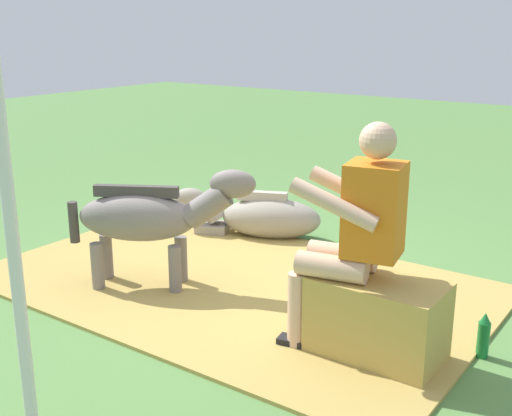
% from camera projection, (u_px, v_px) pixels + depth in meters
% --- Properties ---
extents(ground_plane, '(24.00, 24.00, 0.00)m').
position_uv_depth(ground_plane, '(248.00, 280.00, 4.85)').
color(ground_plane, '#568442').
extents(hay_patch, '(3.58, 2.26, 0.02)m').
position_uv_depth(hay_patch, '(233.00, 283.00, 4.76)').
color(hay_patch, tan).
rests_on(hay_patch, ground).
extents(hay_bale, '(0.74, 0.42, 0.47)m').
position_uv_depth(hay_bale, '(377.00, 319.00, 3.67)').
color(hay_bale, tan).
rests_on(hay_bale, ground).
extents(person_seated, '(0.70, 0.50, 1.35)m').
position_uv_depth(person_seated, '(353.00, 229.00, 3.61)').
color(person_seated, '#D8AD8C').
rests_on(person_seated, ground).
extents(pony_standing, '(1.22, 0.83, 0.89)m').
position_uv_depth(pony_standing, '(150.00, 218.00, 4.57)').
color(pony_standing, slate).
rests_on(pony_standing, ground).
extents(pony_lying, '(1.33, 0.79, 0.42)m').
position_uv_depth(pony_lying, '(260.00, 217.00, 5.77)').
color(pony_lying, gray).
rests_on(pony_lying, ground).
extents(soda_bottle, '(0.07, 0.07, 0.27)m').
position_uv_depth(soda_bottle, '(484.00, 336.00, 3.71)').
color(soda_bottle, '#197233').
rests_on(soda_bottle, ground).
extents(tent_pole_left, '(0.06, 0.06, 2.53)m').
position_uv_depth(tent_pole_left, '(5.00, 168.00, 2.72)').
color(tent_pole_left, silver).
rests_on(tent_pole_left, ground).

